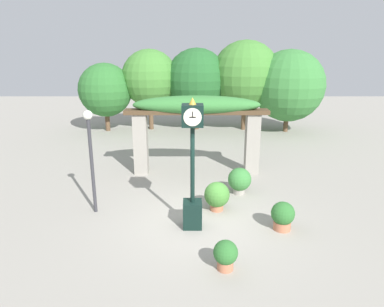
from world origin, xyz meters
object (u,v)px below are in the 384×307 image
object	(u,v)px
potted_plant_far_left	(282,215)
potted_plant_far_right	(239,180)
pedestal_clock	(192,169)
potted_plant_near_left	(216,195)
lamp_post	(90,147)
potted_plant_near_right	(225,254)

from	to	relation	value
potted_plant_far_left	potted_plant_far_right	xyz separation A→B (m)	(-0.82, 2.47, 0.07)
pedestal_clock	potted_plant_far_left	distance (m)	2.72
potted_plant_near_left	pedestal_clock	bearing A→B (deg)	-125.40
potted_plant_far_right	lamp_post	distance (m)	4.93
lamp_post	potted_plant_far_right	bearing A→B (deg)	17.17
potted_plant_far_right	pedestal_clock	bearing A→B (deg)	-124.48
potted_plant_far_left	potted_plant_far_right	world-z (taller)	potted_plant_far_right
potted_plant_near_right	potted_plant_far_left	bearing A→B (deg)	46.45
potted_plant_near_right	potted_plant_far_right	distance (m)	4.34
potted_plant_near_right	potted_plant_far_right	xyz separation A→B (m)	(0.87, 4.25, 0.12)
potted_plant_near_right	potted_plant_far_right	world-z (taller)	potted_plant_far_right
potted_plant_near_left	potted_plant_near_right	bearing A→B (deg)	-90.38
potted_plant_near_left	potted_plant_far_left	size ratio (longest dim) A/B	1.13
pedestal_clock	potted_plant_near_right	distance (m)	2.44
potted_plant_near_right	potted_plant_far_right	bearing A→B (deg)	78.45
pedestal_clock	potted_plant_near_right	world-z (taller)	pedestal_clock
potted_plant_near_left	potted_plant_far_right	xyz separation A→B (m)	(0.85, 1.27, 0.01)
pedestal_clock	lamp_post	bearing A→B (deg)	162.39
potted_plant_near_right	lamp_post	bearing A→B (deg)	141.61
lamp_post	potted_plant_far_left	bearing A→B (deg)	-11.52
potted_plant_near_right	potted_plant_far_left	xyz separation A→B (m)	(1.69, 1.78, 0.04)
pedestal_clock	potted_plant_near_left	world-z (taller)	pedestal_clock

